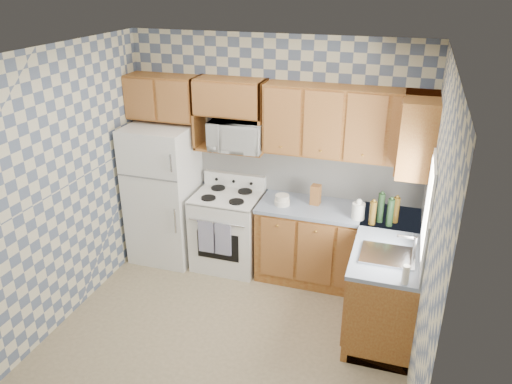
% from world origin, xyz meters
% --- Properties ---
extents(floor, '(3.40, 3.40, 0.00)m').
position_xyz_m(floor, '(0.00, 0.00, 0.00)').
color(floor, '#79694E').
rests_on(floor, ground).
extents(back_wall, '(3.40, 0.02, 2.70)m').
position_xyz_m(back_wall, '(0.00, 1.60, 1.35)').
color(back_wall, slate).
rests_on(back_wall, ground).
extents(right_wall, '(0.02, 3.20, 2.70)m').
position_xyz_m(right_wall, '(1.70, 0.00, 1.35)').
color(right_wall, slate).
rests_on(right_wall, ground).
extents(backsplash_back, '(2.60, 0.02, 0.56)m').
position_xyz_m(backsplash_back, '(0.40, 1.59, 1.20)').
color(backsplash_back, silver).
rests_on(backsplash_back, back_wall).
extents(backsplash_right, '(0.02, 1.60, 0.56)m').
position_xyz_m(backsplash_right, '(1.69, 0.80, 1.20)').
color(backsplash_right, silver).
rests_on(backsplash_right, right_wall).
extents(refrigerator, '(0.75, 0.70, 1.68)m').
position_xyz_m(refrigerator, '(-1.27, 1.25, 0.84)').
color(refrigerator, silver).
rests_on(refrigerator, floor).
extents(stove_body, '(0.76, 0.65, 0.90)m').
position_xyz_m(stove_body, '(-0.47, 1.28, 0.45)').
color(stove_body, silver).
rests_on(stove_body, floor).
extents(cooktop, '(0.76, 0.65, 0.02)m').
position_xyz_m(cooktop, '(-0.47, 1.28, 0.91)').
color(cooktop, silver).
rests_on(cooktop, stove_body).
extents(backguard, '(0.76, 0.08, 0.17)m').
position_xyz_m(backguard, '(-0.47, 1.55, 1.00)').
color(backguard, silver).
rests_on(backguard, cooktop).
extents(dish_towel_left, '(0.19, 0.02, 0.39)m').
position_xyz_m(dish_towel_left, '(-0.60, 0.93, 0.53)').
color(dish_towel_left, navy).
rests_on(dish_towel_left, stove_body).
extents(dish_towel_right, '(0.19, 0.02, 0.39)m').
position_xyz_m(dish_towel_right, '(-0.40, 0.93, 0.53)').
color(dish_towel_right, navy).
rests_on(dish_towel_right, stove_body).
extents(base_cabinets_back, '(1.75, 0.60, 0.88)m').
position_xyz_m(base_cabinets_back, '(0.82, 1.30, 0.44)').
color(base_cabinets_back, brown).
rests_on(base_cabinets_back, floor).
extents(base_cabinets_right, '(0.60, 1.60, 0.88)m').
position_xyz_m(base_cabinets_right, '(1.40, 0.80, 0.44)').
color(base_cabinets_right, brown).
rests_on(base_cabinets_right, floor).
extents(countertop_back, '(1.77, 0.63, 0.04)m').
position_xyz_m(countertop_back, '(0.82, 1.30, 0.90)').
color(countertop_back, slate).
rests_on(countertop_back, base_cabinets_back).
extents(countertop_right, '(0.63, 1.60, 0.04)m').
position_xyz_m(countertop_right, '(1.40, 0.80, 0.90)').
color(countertop_right, slate).
rests_on(countertop_right, base_cabinets_right).
extents(upper_cabinets_back, '(1.75, 0.33, 0.74)m').
position_xyz_m(upper_cabinets_back, '(0.82, 1.44, 1.85)').
color(upper_cabinets_back, brown).
rests_on(upper_cabinets_back, back_wall).
extents(upper_cabinets_fridge, '(0.82, 0.33, 0.50)m').
position_xyz_m(upper_cabinets_fridge, '(-1.29, 1.44, 1.97)').
color(upper_cabinets_fridge, brown).
rests_on(upper_cabinets_fridge, back_wall).
extents(upper_cabinets_right, '(0.33, 0.70, 0.74)m').
position_xyz_m(upper_cabinets_right, '(1.53, 1.25, 1.85)').
color(upper_cabinets_right, brown).
rests_on(upper_cabinets_right, right_wall).
extents(microwave_shelf, '(0.80, 0.33, 0.03)m').
position_xyz_m(microwave_shelf, '(-0.47, 1.44, 1.44)').
color(microwave_shelf, brown).
rests_on(microwave_shelf, back_wall).
extents(microwave, '(0.62, 0.44, 0.33)m').
position_xyz_m(microwave, '(-0.37, 1.39, 1.62)').
color(microwave, silver).
rests_on(microwave, microwave_shelf).
extents(sink, '(0.48, 0.40, 0.03)m').
position_xyz_m(sink, '(1.40, 0.45, 0.93)').
color(sink, '#B7B7BC').
rests_on(sink, countertop_right).
extents(window, '(0.02, 0.66, 0.86)m').
position_xyz_m(window, '(1.69, 0.45, 1.45)').
color(window, white).
rests_on(window, right_wall).
extents(bottle_0, '(0.07, 0.07, 0.32)m').
position_xyz_m(bottle_0, '(1.27, 1.13, 1.08)').
color(bottle_0, black).
rests_on(bottle_0, countertop_back).
extents(bottle_1, '(0.07, 0.07, 0.29)m').
position_xyz_m(bottle_1, '(1.37, 1.07, 1.07)').
color(bottle_1, black).
rests_on(bottle_1, countertop_back).
extents(bottle_2, '(0.07, 0.07, 0.27)m').
position_xyz_m(bottle_2, '(1.42, 1.17, 1.06)').
color(bottle_2, '#513A11').
rests_on(bottle_2, countertop_back).
extents(bottle_3, '(0.07, 0.07, 0.25)m').
position_xyz_m(bottle_3, '(1.20, 1.05, 1.05)').
color(bottle_3, '#513A11').
rests_on(bottle_3, countertop_back).
extents(knife_block, '(0.11, 0.11, 0.23)m').
position_xyz_m(knife_block, '(0.55, 1.35, 1.03)').
color(knife_block, brown).
rests_on(knife_block, countertop_back).
extents(electric_kettle, '(0.14, 0.14, 0.17)m').
position_xyz_m(electric_kettle, '(1.05, 1.13, 1.01)').
color(electric_kettle, silver).
rests_on(electric_kettle, countertop_back).
extents(food_containers, '(0.17, 0.17, 0.12)m').
position_xyz_m(food_containers, '(0.20, 1.22, 0.98)').
color(food_containers, beige).
rests_on(food_containers, countertop_back).
extents(soap_bottle, '(0.06, 0.06, 0.17)m').
position_xyz_m(soap_bottle, '(1.57, 0.05, 1.01)').
color(soap_bottle, beige).
rests_on(soap_bottle, countertop_right).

